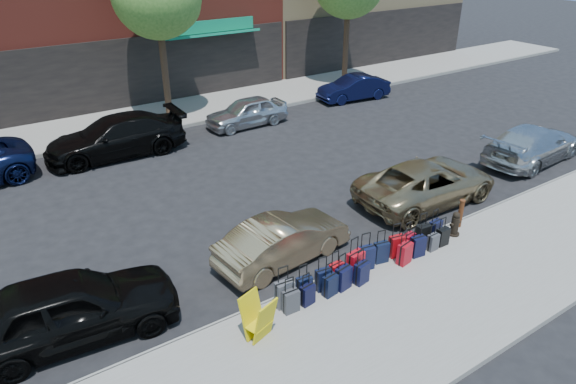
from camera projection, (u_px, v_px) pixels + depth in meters
ground at (268, 201)px, 16.76m from camera, size 120.00×120.00×0.00m
sidewalk_near at (415, 307)px, 11.92m from camera, size 60.00×4.00×0.15m
sidewalk_far at (156, 116)px, 24.13m from camera, size 60.00×4.00×0.15m
curb_near at (358, 265)px, 13.42m from camera, size 60.00×0.08×0.15m
curb_far at (173, 129)px, 22.63m from camera, size 60.00×0.08×0.15m
suitcase_front_0 at (285, 294)px, 11.71m from camera, size 0.45×0.28×1.04m
suitcase_front_1 at (304, 287)px, 12.01m from camera, size 0.38×0.22×0.89m
suitcase_front_2 at (323, 279)px, 12.27m from camera, size 0.40×0.25×0.90m
suitcase_front_3 at (336, 273)px, 12.53m from camera, size 0.37×0.22×0.87m
suitcase_front_4 at (355, 264)px, 12.76m from camera, size 0.47×0.30×1.07m
suitcase_front_5 at (366, 258)px, 13.02m from camera, size 0.46×0.31×1.02m
suitcase_front_6 at (381, 252)px, 13.30m from camera, size 0.42×0.28×0.92m
suitcase_front_7 at (396, 246)px, 13.53m from camera, size 0.43×0.29×0.96m
suitcase_front_8 at (408, 243)px, 13.72m from camera, size 0.38×0.24×0.88m
suitcase_front_9 at (423, 235)px, 14.05m from camera, size 0.42×0.26×0.95m
suitcase_front_10 at (435, 230)px, 14.31m from camera, size 0.39×0.24×0.90m
suitcase_back_0 at (291, 301)px, 11.56m from camera, size 0.38×0.23×0.89m
suitcase_back_1 at (307, 295)px, 11.80m from camera, size 0.37×0.24×0.82m
suitcase_back_2 at (330, 285)px, 12.09m from camera, size 0.39×0.26×0.87m
suitcase_back_3 at (343, 278)px, 12.30m from camera, size 0.43×0.30×0.95m
suitcase_back_4 at (361, 273)px, 12.50m from camera, size 0.41×0.28×0.90m
suitcase_back_7 at (405, 253)px, 13.24m from camera, size 0.43×0.30×0.94m
suitcase_back_8 at (418, 246)px, 13.55m from camera, size 0.41×0.27×0.93m
suitcase_back_9 at (433, 242)px, 13.82m from camera, size 0.33×0.20×0.77m
suitcase_back_10 at (443, 237)px, 14.03m from camera, size 0.35×0.21×0.83m
fire_hydrant at (455, 224)px, 14.47m from camera, size 0.37×0.33×0.73m
bollard at (461, 213)px, 14.82m from camera, size 0.16×0.16×0.87m
display_rack at (258, 318)px, 10.72m from camera, size 0.73×0.77×1.02m
car_near_0 at (70, 308)px, 10.84m from camera, size 4.69×2.26×1.54m
car_near_1 at (283, 240)px, 13.47m from camera, size 3.90×1.73×1.25m
car_near_2 at (427, 182)px, 16.45m from camera, size 4.96×2.39×1.36m
car_near_3 at (533, 144)px, 19.35m from camera, size 4.92×2.30×1.39m
car_far_1 at (115, 137)px, 19.82m from camera, size 5.39×2.33×1.54m
car_far_2 at (247, 112)px, 22.92m from camera, size 3.78×1.56×1.28m
car_far_3 at (354, 88)px, 26.48m from camera, size 3.92×1.77×1.25m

